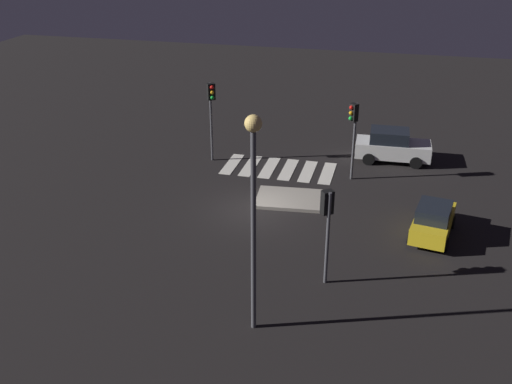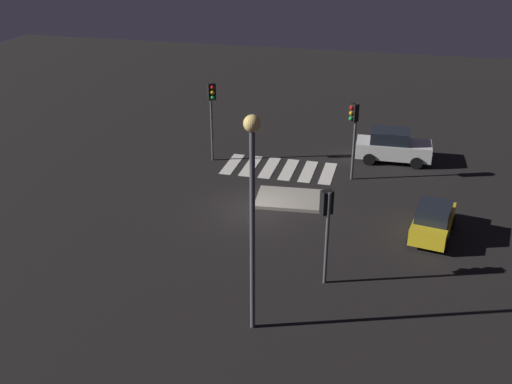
% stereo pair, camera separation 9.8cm
% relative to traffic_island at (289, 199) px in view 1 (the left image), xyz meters
% --- Properties ---
extents(ground_plane, '(80.00, 80.00, 0.00)m').
position_rel_traffic_island_xyz_m(ground_plane, '(1.41, 1.48, -0.09)').
color(ground_plane, black).
extents(traffic_island, '(3.59, 2.83, 0.18)m').
position_rel_traffic_island_xyz_m(traffic_island, '(0.00, 0.00, 0.00)').
color(traffic_island, gray).
rests_on(traffic_island, ground).
extents(car_white, '(4.53, 2.22, 1.94)m').
position_rel_traffic_island_xyz_m(car_white, '(-4.92, -6.95, 0.86)').
color(car_white, silver).
rests_on(car_white, ground).
extents(car_yellow, '(2.23, 3.91, 1.63)m').
position_rel_traffic_island_xyz_m(car_yellow, '(-7.14, 2.04, 0.71)').
color(car_yellow, gold).
rests_on(car_yellow, ground).
extents(traffic_light_west, '(0.54, 0.53, 4.02)m').
position_rel_traffic_island_xyz_m(traffic_light_west, '(-2.81, 6.97, 2.96)').
color(traffic_light_west, '#47474C').
rests_on(traffic_light_west, ground).
extents(traffic_light_south, '(0.54, 0.53, 4.43)m').
position_rel_traffic_island_xyz_m(traffic_light_south, '(-2.78, -3.48, 3.27)').
color(traffic_light_south, '#47474C').
rests_on(traffic_light_south, ground).
extents(traffic_light_east, '(0.54, 0.53, 4.79)m').
position_rel_traffic_island_xyz_m(traffic_light_east, '(5.54, -4.28, 3.53)').
color(traffic_light_east, '#47474C').
rests_on(traffic_light_east, ground).
extents(street_lamp, '(0.56, 0.56, 8.00)m').
position_rel_traffic_island_xyz_m(street_lamp, '(-0.79, 10.57, 5.33)').
color(street_lamp, '#47474C').
rests_on(street_lamp, ground).
extents(crosswalk_near, '(6.45, 3.20, 0.02)m').
position_rel_traffic_island_xyz_m(crosswalk_near, '(1.41, -4.04, -0.08)').
color(crosswalk_near, silver).
rests_on(crosswalk_near, ground).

